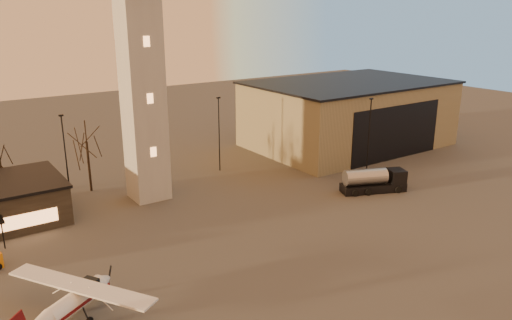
# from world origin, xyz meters

# --- Properties ---
(control_tower) EXTENTS (6.80, 6.80, 32.60)m
(control_tower) POSITION_xyz_m (0.00, 30.00, 16.33)
(control_tower) COLOR #A3A09B
(control_tower) RESTS_ON ground
(hangar) EXTENTS (30.60, 20.60, 10.30)m
(hangar) POSITION_xyz_m (36.00, 33.98, 5.15)
(hangar) COLOR #90825E
(hangar) RESTS_ON ground
(light_poles) EXTENTS (58.50, 12.25, 10.14)m
(light_poles) POSITION_xyz_m (0.50, 31.00, 5.41)
(light_poles) COLOR black
(light_poles) RESTS_ON ground
(tree_row) EXTENTS (37.20, 9.20, 8.80)m
(tree_row) POSITION_xyz_m (-13.70, 39.16, 5.94)
(tree_row) COLOR black
(tree_row) RESTS_ON ground
(cessna_rear) EXTENTS (9.84, 11.24, 3.38)m
(cessna_rear) POSITION_xyz_m (-13.70, 10.48, 1.16)
(cessna_rear) COLOR white
(cessna_rear) RESTS_ON ground
(fuel_truck) EXTENTS (8.10, 5.04, 2.91)m
(fuel_truck) POSITION_xyz_m (23.08, 16.35, 1.15)
(fuel_truck) COLOR black
(fuel_truck) RESTS_ON ground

